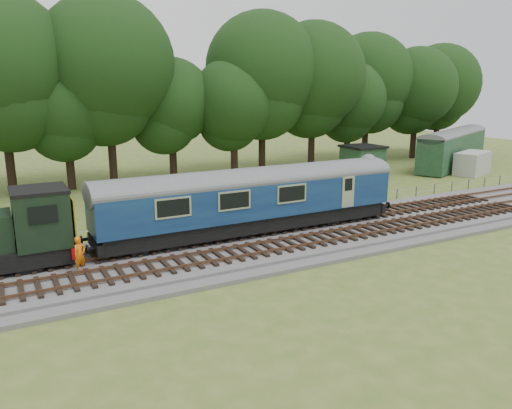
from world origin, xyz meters
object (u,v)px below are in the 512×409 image
worker (80,255)px  caravan (472,163)px  dmu_railcar (252,195)px  parked_coach (453,146)px

worker → caravan: (39.31, 10.52, -0.09)m
dmu_railcar → caravan: size_ratio=3.96×
parked_coach → caravan: size_ratio=3.40×
worker → caravan: size_ratio=0.37×
worker → parked_coach: parked_coach is taller
caravan → worker: bearing=174.7°
parked_coach → caravan: parked_coach is taller
worker → caravan: 40.70m
dmu_railcar → worker: dmu_railcar is taller
worker → caravan: bearing=-17.9°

